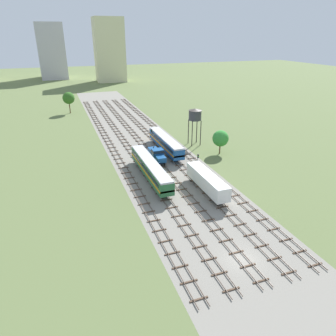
{
  "coord_description": "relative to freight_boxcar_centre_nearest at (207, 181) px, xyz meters",
  "views": [
    {
      "loc": [
        -21.66,
        -29.2,
        29.25
      ],
      "look_at": [
        0.0,
        30.67,
        1.5
      ],
      "focal_mm": 33.07,
      "sensor_mm": 36.0,
      "label": 1
    }
  ],
  "objects": [
    {
      "name": "ground_plane",
      "position": [
        -4.4,
        35.99,
        -2.45
      ],
      "size": [
        480.0,
        480.0,
        0.0
      ],
      "primitive_type": "plane",
      "color": "#5B6B3D"
    },
    {
      "name": "ballast_bed",
      "position": [
        -4.4,
        35.99,
        -2.45
      ],
      "size": [
        21.58,
        176.0,
        0.01
      ],
      "primitive_type": "cube",
      "color": "gray",
      "rests_on": "ground"
    },
    {
      "name": "track_far_left",
      "position": [
        -13.19,
        36.99,
        -2.31
      ],
      "size": [
        2.4,
        126.0,
        0.29
      ],
      "color": "#47382D",
      "rests_on": "ground"
    },
    {
      "name": "track_left",
      "position": [
        -8.79,
        36.99,
        -2.31
      ],
      "size": [
        2.4,
        126.0,
        0.29
      ],
      "color": "#47382D",
      "rests_on": "ground"
    },
    {
      "name": "track_centre_left",
      "position": [
        -4.4,
        36.99,
        -2.31
      ],
      "size": [
        2.4,
        126.0,
        0.29
      ],
      "color": "#47382D",
      "rests_on": "ground"
    },
    {
      "name": "track_centre",
      "position": [
        -0.01,
        36.99,
        -2.31
      ],
      "size": [
        2.4,
        126.0,
        0.29
      ],
      "color": "#47382D",
      "rests_on": "ground"
    },
    {
      "name": "track_centre_right",
      "position": [
        4.39,
        36.99,
        -2.31
      ],
      "size": [
        2.4,
        126.0,
        0.29
      ],
      "color": "#47382D",
      "rests_on": "ground"
    },
    {
      "name": "freight_boxcar_centre_nearest",
      "position": [
        0.0,
        0.0,
        0.0
      ],
      "size": [
        2.87,
        14.0,
        3.6
      ],
      "color": "white",
      "rests_on": "ground"
    },
    {
      "name": "passenger_coach_left_near",
      "position": [
        -8.79,
        9.74,
        0.16
      ],
      "size": [
        2.96,
        22.0,
        3.8
      ],
      "color": "#286638",
      "rests_on": "ground"
    },
    {
      "name": "shunter_loco_centre_left_mid",
      "position": [
        -4.4,
        18.64,
        -0.44
      ],
      "size": [
        2.74,
        8.46,
        3.1
      ],
      "color": "#194C8C",
      "rests_on": "ground"
    },
    {
      "name": "diesel_railcar_centre_midfar",
      "position": [
        -0.01,
        24.73,
        0.15
      ],
      "size": [
        2.96,
        20.5,
        3.8
      ],
      "color": "#194C8C",
      "rests_on": "ground"
    },
    {
      "name": "water_tower",
      "position": [
        9.67,
        27.51,
        6.09
      ],
      "size": [
        3.66,
        3.66,
        10.34
      ],
      "color": "#2D2826",
      "rests_on": "ground"
    },
    {
      "name": "signal_post_nearest",
      "position": [
        -2.2,
        30.26,
        0.73
      ],
      "size": [
        0.28,
        0.47,
        4.97
      ],
      "color": "gray",
      "rests_on": "ground"
    },
    {
      "name": "signal_post_near",
      "position": [
        2.19,
        9.17,
        0.48
      ],
      "size": [
        0.28,
        0.47,
        4.55
      ],
      "color": "gray",
      "rests_on": "ground"
    },
    {
      "name": "lineside_tree_0",
      "position": [
        -21.25,
        79.0,
        3.51
      ],
      "size": [
        4.64,
        4.64,
        8.3
      ],
      "color": "#4C331E",
      "rests_on": "ground"
    },
    {
      "name": "lineside_tree_1",
      "position": [
        12.92,
        18.33,
        1.74
      ],
      "size": [
        4.22,
        4.22,
        6.31
      ],
      "color": "#4C331E",
      "rests_on": "ground"
    },
    {
      "name": "skyline_tower_1",
      "position": [
        -24.15,
        193.18,
        15.67
      ],
      "size": [
        17.42,
        24.64,
        36.25
      ],
      "color": "#BAB4BF",
      "rests_on": "ground"
    },
    {
      "name": "skyline_tower_2",
      "position": [
        10.63,
        162.78,
        16.97
      ],
      "size": [
        18.1,
        15.02,
        38.85
      ],
      "color": "beige",
      "rests_on": "ground"
    }
  ]
}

